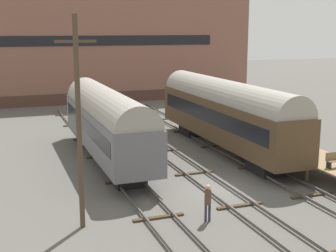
{
  "coord_description": "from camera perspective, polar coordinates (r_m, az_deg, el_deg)",
  "views": [
    {
      "loc": [
        -11.5,
        -23.34,
        9.1
      ],
      "look_at": [
        0.0,
        7.85,
        2.2
      ],
      "focal_mm": 50.0,
      "sensor_mm": 36.0,
      "label": 1
    }
  ],
  "objects": [
    {
      "name": "train_car_grey",
      "position": [
        32.76,
        -7.52,
        0.7
      ],
      "size": [
        3.05,
        16.47,
        5.11
      ],
      "color": "black",
      "rests_on": "ground"
    },
    {
      "name": "track_right",
      "position": [
        29.67,
        13.59,
        -6.18
      ],
      "size": [
        2.6,
        60.0,
        0.26
      ],
      "color": "#4C4742",
      "rests_on": "ground"
    },
    {
      "name": "track_left",
      "position": [
        25.96,
        -3.35,
        -8.48
      ],
      "size": [
        2.6,
        60.0,
        0.26
      ],
      "color": "#4C4742",
      "rests_on": "ground"
    },
    {
      "name": "station_platform",
      "position": [
        30.64,
        18.72,
        -4.16
      ],
      "size": [
        3.08,
        13.25,
        1.12
      ],
      "color": "#8C704C",
      "rests_on": "ground"
    },
    {
      "name": "utility_pole",
      "position": [
        21.3,
        -10.83,
        0.53
      ],
      "size": [
        1.8,
        0.24,
        9.75
      ],
      "color": "#473828",
      "rests_on": "ground"
    },
    {
      "name": "person_worker",
      "position": [
        22.66,
        4.88,
        -8.89
      ],
      "size": [
        0.32,
        0.32,
        1.87
      ],
      "color": "#282833",
      "rests_on": "ground"
    },
    {
      "name": "train_car_brown",
      "position": [
        35.38,
        6.97,
        1.85
      ],
      "size": [
        3.01,
        18.4,
        5.41
      ],
      "color": "black",
      "rests_on": "ground"
    },
    {
      "name": "ground_plane",
      "position": [
        27.56,
        5.7,
        -7.61
      ],
      "size": [
        200.0,
        200.0,
        0.0
      ],
      "primitive_type": "plane",
      "color": "#56544F"
    },
    {
      "name": "warehouse_building",
      "position": [
        65.5,
        -8.47,
        9.78
      ],
      "size": [
        38.67,
        13.66,
        14.05
      ],
      "color": "#4F342A",
      "rests_on": "ground"
    },
    {
      "name": "track_middle",
      "position": [
        27.51,
        5.71,
        -7.33
      ],
      "size": [
        2.6,
        60.0,
        0.26
      ],
      "color": "#4C4742",
      "rests_on": "ground"
    }
  ]
}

